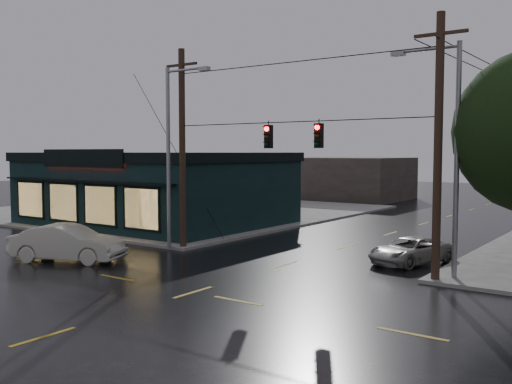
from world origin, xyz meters
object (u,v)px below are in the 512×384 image
Objects in this scene: utility_pole_ne at (435,283)px; sedan_cream at (68,243)px; utility_pole_nw at (183,249)px; suv_silver at (410,251)px.

utility_pole_ne reaches higher than sedan_cream.
utility_pole_ne is at bearing 0.00° from utility_pole_nw.
sedan_cream reaches higher than suv_silver.
utility_pole_ne is (13.00, 0.00, 0.00)m from utility_pole_nw.
suv_silver is (10.88, 3.07, 0.59)m from utility_pole_nw.
suv_silver is (12.90, 8.57, -0.25)m from sedan_cream.
utility_pole_ne is at bearing -37.06° from suv_silver.
sedan_cream is (-15.02, -5.49, 0.84)m from utility_pole_ne.
sedan_cream is at bearing -128.07° from suv_silver.
utility_pole_nw reaches higher than suv_silver.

